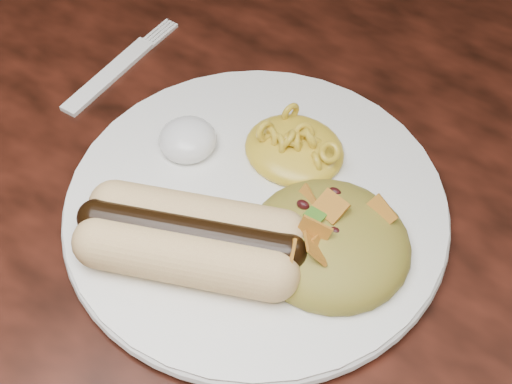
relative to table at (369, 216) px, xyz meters
The scene contains 7 objects.
table is the anchor object (origin of this frame).
plate 0.15m from the table, 111.54° to the right, with size 0.26×0.26×0.01m, color white.
hotdog 0.21m from the table, 107.42° to the right, with size 0.12×0.11×0.03m.
mac_and_cheese 0.14m from the table, 127.83° to the right, with size 0.07×0.07×0.03m, color gold.
sour_cream 0.19m from the table, 139.25° to the right, with size 0.04×0.04×0.03m, color white.
taco_salad 0.17m from the table, 80.79° to the right, with size 0.11×0.10×0.05m.
fork 0.25m from the table, 163.95° to the right, with size 0.02×0.13×0.00m, color white.
Camera 1 is at (0.12, -0.35, 1.15)m, focal length 50.00 mm.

